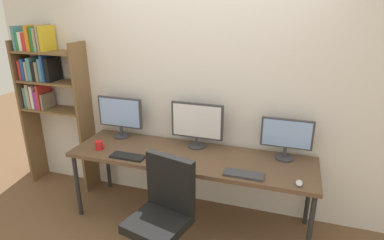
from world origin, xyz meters
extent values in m
cube|color=silver|center=(0.00, 1.02, 1.30)|extent=(4.79, 0.10, 2.60)
cube|color=brown|center=(0.00, 0.60, 0.72)|extent=(2.39, 0.68, 0.04)
cylinder|color=#262628|center=(-1.15, 0.31, 0.35)|extent=(0.04, 0.04, 0.70)
cylinder|color=#262628|center=(1.15, 0.31, 0.35)|extent=(0.04, 0.04, 0.70)
cylinder|color=#262628|center=(-1.15, 0.89, 0.35)|extent=(0.04, 0.04, 0.70)
cylinder|color=#262628|center=(1.15, 0.89, 0.35)|extent=(0.04, 0.04, 0.70)
cube|color=brown|center=(-2.15, 0.83, 0.88)|extent=(0.03, 0.28, 1.76)
cube|color=brown|center=(-1.35, 0.83, 0.88)|extent=(0.03, 0.28, 1.76)
cube|color=brown|center=(-1.75, 0.83, 0.97)|extent=(0.76, 0.28, 0.02)
cube|color=brown|center=(-1.75, 0.83, 1.30)|extent=(0.76, 0.28, 0.02)
cube|color=brown|center=(-1.75, 0.83, 1.63)|extent=(0.76, 0.28, 0.02)
cube|color=teal|center=(-2.07, 0.84, 1.10)|extent=(0.05, 0.22, 0.24)
cube|color=tan|center=(-2.02, 0.83, 1.12)|extent=(0.04, 0.22, 0.29)
cube|color=white|center=(-1.97, 0.83, 1.11)|extent=(0.04, 0.22, 0.27)
cube|color=#8C338C|center=(-1.92, 0.83, 1.08)|extent=(0.05, 0.22, 0.21)
cube|color=red|center=(-1.87, 0.82, 1.12)|extent=(0.03, 0.22, 0.29)
cube|color=gray|center=(-1.84, 0.83, 1.07)|extent=(0.03, 0.22, 0.18)
cube|color=red|center=(-2.08, 0.84, 1.42)|extent=(0.03, 0.22, 0.22)
cube|color=#1E4799|center=(-2.03, 0.83, 1.43)|extent=(0.04, 0.22, 0.24)
cube|color=tan|center=(-1.99, 0.83, 1.42)|extent=(0.03, 0.22, 0.21)
cube|color=teal|center=(-1.94, 0.83, 1.44)|extent=(0.05, 0.22, 0.26)
cube|color=black|center=(-1.89, 0.83, 1.42)|extent=(0.04, 0.22, 0.22)
cube|color=gray|center=(-1.84, 0.83, 1.42)|extent=(0.04, 0.22, 0.22)
cube|color=teal|center=(-1.79, 0.84, 1.44)|extent=(0.04, 0.22, 0.26)
cube|color=#1E4799|center=(-1.75, 0.82, 1.46)|extent=(0.03, 0.22, 0.30)
cube|color=black|center=(-1.70, 0.84, 1.45)|extent=(0.05, 0.22, 0.27)
cube|color=teal|center=(-2.08, 0.83, 1.78)|extent=(0.04, 0.22, 0.26)
cube|color=#287F3D|center=(-2.04, 0.83, 1.74)|extent=(0.03, 0.22, 0.20)
cube|color=white|center=(-1.99, 0.83, 1.75)|extent=(0.04, 0.22, 0.20)
cube|color=red|center=(-1.94, 0.83, 1.74)|extent=(0.05, 0.22, 0.19)
cube|color=orange|center=(-1.89, 0.82, 1.78)|extent=(0.04, 0.22, 0.27)
cube|color=#287F3D|center=(-1.84, 0.84, 1.77)|extent=(0.04, 0.22, 0.26)
cube|color=tan|center=(-1.79, 0.82, 1.77)|extent=(0.02, 0.22, 0.25)
cube|color=tan|center=(-1.76, 0.83, 1.79)|extent=(0.02, 0.22, 0.28)
cube|color=gold|center=(-1.72, 0.84, 1.78)|extent=(0.04, 0.22, 0.27)
cube|color=black|center=(-0.04, -0.13, 0.47)|extent=(0.53, 0.53, 0.08)
cube|color=black|center=(0.01, 0.05, 0.75)|extent=(0.44, 0.17, 0.48)
cylinder|color=#38383D|center=(-0.88, 0.81, 0.75)|extent=(0.18, 0.18, 0.02)
cylinder|color=#38383D|center=(-0.88, 0.81, 0.81)|extent=(0.03, 0.03, 0.10)
cube|color=#38383D|center=(-0.88, 0.81, 1.03)|extent=(0.51, 0.03, 0.33)
cube|color=#8CB2F2|center=(-0.88, 0.80, 1.03)|extent=(0.47, 0.01, 0.30)
cylinder|color=#38383D|center=(0.00, 0.81, 0.75)|extent=(0.18, 0.18, 0.02)
cylinder|color=#38383D|center=(0.00, 0.81, 0.80)|extent=(0.03, 0.03, 0.08)
cube|color=#38383D|center=(0.00, 0.81, 1.03)|extent=(0.54, 0.03, 0.37)
cube|color=white|center=(0.00, 0.80, 1.03)|extent=(0.50, 0.01, 0.33)
cylinder|color=#38383D|center=(0.88, 0.81, 0.75)|extent=(0.18, 0.18, 0.02)
cylinder|color=#38383D|center=(0.88, 0.81, 0.81)|extent=(0.03, 0.03, 0.10)
cube|color=#38383D|center=(0.88, 0.81, 1.00)|extent=(0.48, 0.03, 0.28)
cube|color=#8CB2F2|center=(0.88, 0.80, 1.00)|extent=(0.44, 0.01, 0.26)
cube|color=black|center=(-0.56, 0.37, 0.75)|extent=(0.34, 0.13, 0.02)
cube|color=#38383D|center=(0.56, 0.37, 0.75)|extent=(0.35, 0.13, 0.02)
ellipsoid|color=#38383D|center=(-0.25, 0.41, 0.76)|extent=(0.06, 0.10, 0.03)
ellipsoid|color=silver|center=(1.02, 0.36, 0.76)|extent=(0.06, 0.10, 0.03)
cylinder|color=red|center=(-0.93, 0.44, 0.79)|extent=(0.08, 0.08, 0.09)
torus|color=red|center=(-0.89, 0.44, 0.79)|extent=(0.06, 0.01, 0.06)
camera|label=1|loc=(0.89, -2.09, 2.13)|focal=29.99mm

